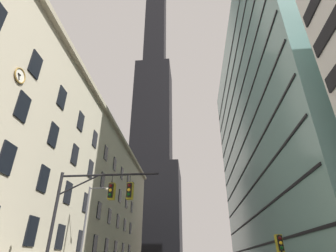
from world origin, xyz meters
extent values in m
cube|color=#B2A88E|center=(-18.81, 25.20, 11.61)|extent=(15.62, 62.41, 23.21)
cube|color=#9E937A|center=(-10.75, 25.20, 22.51)|extent=(0.70, 62.41, 0.60)
cube|color=black|center=(-10.95, 8.00, 4.00)|extent=(0.14, 1.40, 2.20)
cube|color=black|center=(-10.95, 13.00, 4.00)|extent=(0.14, 1.40, 2.20)
cube|color=black|center=(-10.95, 18.00, 4.00)|extent=(0.14, 1.40, 2.20)
cube|color=black|center=(-10.95, 23.00, 4.00)|extent=(0.14, 1.40, 2.20)
cube|color=black|center=(-10.95, 28.00, 4.00)|extent=(0.14, 1.40, 2.20)
cube|color=black|center=(-10.95, 33.00, 4.00)|extent=(0.14, 1.40, 2.20)
cube|color=black|center=(-10.95, 38.00, 4.00)|extent=(0.14, 1.40, 2.20)
cube|color=black|center=(-10.95, 43.00, 4.00)|extent=(0.14, 1.40, 2.20)
cube|color=black|center=(-10.95, 3.00, 8.20)|extent=(0.14, 1.40, 2.20)
cube|color=black|center=(-10.95, 8.00, 8.20)|extent=(0.14, 1.40, 2.20)
cube|color=black|center=(-10.95, 13.00, 8.20)|extent=(0.14, 1.40, 2.20)
cube|color=black|center=(-10.95, 18.00, 8.20)|extent=(0.14, 1.40, 2.20)
cube|color=black|center=(-10.95, 23.00, 8.20)|extent=(0.14, 1.40, 2.20)
cube|color=black|center=(-10.95, 28.00, 8.20)|extent=(0.14, 1.40, 2.20)
cube|color=black|center=(-10.95, 33.00, 8.20)|extent=(0.14, 1.40, 2.20)
cube|color=black|center=(-10.95, 38.00, 8.20)|extent=(0.14, 1.40, 2.20)
cube|color=black|center=(-10.95, 43.00, 8.20)|extent=(0.14, 1.40, 2.20)
cube|color=black|center=(-10.95, 3.00, 12.40)|extent=(0.14, 1.40, 2.20)
cube|color=black|center=(-10.95, 8.00, 12.40)|extent=(0.14, 1.40, 2.20)
cube|color=black|center=(-10.95, 13.00, 12.40)|extent=(0.14, 1.40, 2.20)
cube|color=black|center=(-10.95, 18.00, 12.40)|extent=(0.14, 1.40, 2.20)
cube|color=black|center=(-10.95, 23.00, 12.40)|extent=(0.14, 1.40, 2.20)
cube|color=black|center=(-10.95, 28.00, 12.40)|extent=(0.14, 1.40, 2.20)
cube|color=black|center=(-10.95, 33.00, 12.40)|extent=(0.14, 1.40, 2.20)
cube|color=black|center=(-10.95, 38.00, 12.40)|extent=(0.14, 1.40, 2.20)
cube|color=black|center=(-10.95, 43.00, 12.40)|extent=(0.14, 1.40, 2.20)
cube|color=black|center=(-10.95, 3.00, 16.60)|extent=(0.14, 1.40, 2.20)
cube|color=black|center=(-10.95, 8.00, 16.60)|extent=(0.14, 1.40, 2.20)
cube|color=black|center=(-10.95, 13.00, 16.60)|extent=(0.14, 1.40, 2.20)
cube|color=black|center=(-10.95, 18.00, 16.60)|extent=(0.14, 1.40, 2.20)
cube|color=black|center=(-10.95, 23.00, 16.60)|extent=(0.14, 1.40, 2.20)
cube|color=black|center=(-10.95, 28.00, 16.60)|extent=(0.14, 1.40, 2.20)
cube|color=black|center=(-10.95, 33.00, 16.60)|extent=(0.14, 1.40, 2.20)
cube|color=black|center=(-10.95, 38.00, 16.60)|extent=(0.14, 1.40, 2.20)
cube|color=black|center=(-10.95, 43.00, 16.60)|extent=(0.14, 1.40, 2.20)
torus|color=olive|center=(-10.88, 1.69, 14.36)|extent=(0.11, 1.25, 1.25)
cylinder|color=silver|center=(-10.92, 1.69, 14.36)|extent=(0.05, 1.08, 1.08)
cube|color=black|center=(-10.85, 1.55, 14.38)|extent=(0.03, 0.32, 0.11)
cube|color=black|center=(-10.85, 1.58, 14.16)|extent=(0.03, 0.29, 0.44)
cube|color=black|center=(-14.95, 93.96, 18.71)|extent=(24.38, 24.38, 37.42)
cube|color=black|center=(-14.95, 93.96, 64.64)|extent=(17.07, 17.07, 54.43)
cube|color=black|center=(-14.95, 93.96, 125.87)|extent=(10.97, 10.97, 68.04)
cube|color=gray|center=(19.77, 31.03, 23.46)|extent=(17.54, 52.13, 46.92)
cube|color=black|center=(10.96, 31.03, 4.00)|extent=(0.12, 51.13, 0.24)
cube|color=black|center=(10.96, 31.03, 8.00)|extent=(0.12, 51.13, 0.24)
cube|color=black|center=(10.96, 31.03, 12.00)|extent=(0.12, 51.13, 0.24)
cube|color=black|center=(10.96, 31.03, 16.00)|extent=(0.12, 51.13, 0.24)
cube|color=black|center=(10.96, 31.03, 20.00)|extent=(0.12, 51.13, 0.24)
cube|color=black|center=(10.96, 31.03, 24.00)|extent=(0.12, 51.13, 0.24)
cube|color=black|center=(10.96, 31.03, 28.00)|extent=(0.12, 51.13, 0.24)
cube|color=black|center=(10.96, 31.03, 32.00)|extent=(0.12, 51.13, 0.24)
cube|color=black|center=(10.96, 31.03, 36.00)|extent=(0.12, 51.13, 0.24)
cube|color=black|center=(10.96, 31.03, 40.00)|extent=(0.12, 51.13, 0.24)
cylinder|color=black|center=(-6.84, 3.27, 3.64)|extent=(0.20, 0.20, 6.97)
cylinder|color=black|center=(-3.59, 3.27, 6.87)|extent=(6.50, 0.14, 0.14)
cylinder|color=black|center=(-5.54, 3.27, 6.27)|extent=(2.68, 0.10, 1.36)
cylinder|color=black|center=(-3.38, 3.27, 6.57)|extent=(0.04, 0.04, 0.60)
cube|color=black|center=(-3.38, 3.27, 5.82)|extent=(0.30, 0.30, 0.90)
cube|color=olive|center=(-3.38, 3.44, 5.82)|extent=(0.40, 0.40, 1.04)
sphere|color=#450808|center=(-3.38, 3.11, 6.10)|extent=(0.20, 0.20, 0.20)
sphere|color=yellow|center=(-3.38, 3.11, 5.82)|extent=(0.20, 0.20, 0.20)
sphere|color=#083D10|center=(-3.38, 3.11, 5.54)|extent=(0.20, 0.20, 0.20)
cylinder|color=black|center=(-2.19, 3.27, 6.57)|extent=(0.04, 0.04, 0.60)
cube|color=black|center=(-2.19, 3.27, 5.82)|extent=(0.30, 0.30, 0.90)
cube|color=olive|center=(-2.19, 3.44, 5.82)|extent=(0.40, 0.40, 1.04)
sphere|color=#450808|center=(-2.19, 3.11, 6.10)|extent=(0.20, 0.20, 0.20)
sphere|color=yellow|center=(-2.19, 3.11, 5.82)|extent=(0.20, 0.20, 0.20)
sphere|color=#083D10|center=(-2.19, 3.11, 5.54)|extent=(0.20, 0.20, 0.20)
cube|color=black|center=(7.23, 5.76, 2.87)|extent=(0.30, 0.30, 0.90)
cube|color=olive|center=(7.23, 5.93, 2.87)|extent=(0.40, 0.40, 1.04)
sphere|color=#450808|center=(7.23, 5.60, 3.15)|extent=(0.20, 0.20, 0.20)
sphere|color=yellow|center=(7.23, 5.60, 2.87)|extent=(0.20, 0.20, 0.20)
sphere|color=#083D10|center=(7.23, 5.60, 2.59)|extent=(0.20, 0.20, 0.20)
cylinder|color=#47474C|center=(-8.61, 12.80, 4.42)|extent=(0.18, 0.18, 8.55)
cylinder|color=#47474C|center=(-7.63, 12.80, 8.55)|extent=(1.96, 0.10, 0.10)
ellipsoid|color=#EFE5C6|center=(-6.65, 12.80, 8.45)|extent=(0.56, 0.32, 0.24)
camera|label=1|loc=(1.72, -13.04, 1.67)|focal=28.01mm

